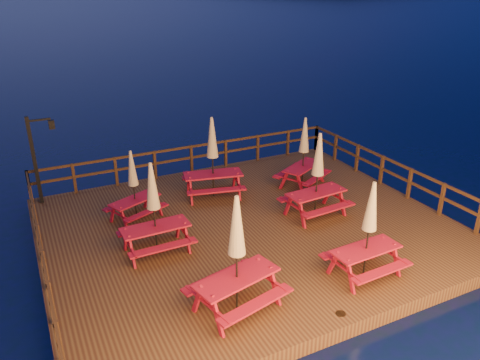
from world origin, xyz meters
The scene contains 12 objects.
ground centered at (0.00, 0.00, 0.00)m, with size 500.00×500.00×0.00m, color black.
deck centered at (0.00, 0.00, 0.20)m, with size 12.00×10.00×0.40m, color #3E2214.
deck_piles centered at (0.00, 0.00, -0.30)m, with size 11.44×9.44×1.40m.
railing centered at (0.00, 1.78, 1.16)m, with size 11.80×9.75×1.10m.
lamp_post centered at (-5.39, 4.55, 2.20)m, with size 0.85×0.18×3.00m.
picnic_table_0 centered at (-2.02, -3.38, 1.88)m, with size 2.32×2.06×2.86m.
picnic_table_1 centered at (1.47, -3.62, 1.75)m, with size 1.88×1.57×2.59m.
picnic_table_2 centered at (-2.96, -0.21, 1.78)m, with size 1.88×1.56×2.65m.
picnic_table_3 centered at (3.18, 1.86, 1.73)m, with size 2.27×2.14×2.56m.
picnic_table_4 centered at (-2.96, 1.97, 1.58)m, with size 1.98×1.83×2.28m.
picnic_table_5 centered at (-0.11, 2.44, 1.88)m, with size 2.30×2.04×2.84m.
picnic_table_6 centered at (2.24, -0.33, 1.83)m, with size 2.03×1.72×2.75m.
Camera 1 is at (-5.83, -11.25, 7.39)m, focal length 35.00 mm.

